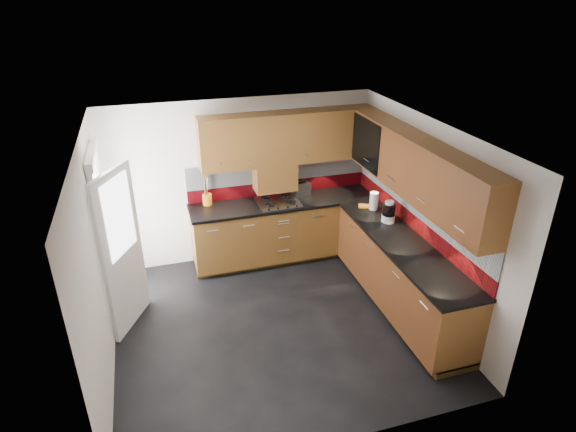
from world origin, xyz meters
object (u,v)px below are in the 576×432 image
object	(u,v)px
utensil_pot	(207,198)
toaster	(301,189)
food_processor	(389,212)
gas_hob	(278,202)

from	to	relation	value
utensil_pot	toaster	bearing A→B (deg)	-2.70
utensil_pot	toaster	world-z (taller)	utensil_pot
toaster	food_processor	world-z (taller)	food_processor
toaster	food_processor	xyz separation A→B (m)	(0.83, -1.16, 0.04)
gas_hob	utensil_pot	size ratio (longest dim) A/B	1.27
gas_hob	food_processor	bearing A→B (deg)	-39.18
toaster	utensil_pot	bearing A→B (deg)	177.30
toaster	food_processor	bearing A→B (deg)	-54.42
gas_hob	toaster	size ratio (longest dim) A/B	1.94
utensil_pot	food_processor	size ratio (longest dim) A/B	1.59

